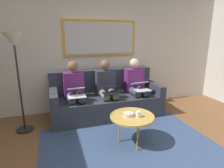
# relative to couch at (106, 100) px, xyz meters

# --- Properties ---
(wall_rear) EXTENTS (6.00, 0.12, 2.60)m
(wall_rear) POSITION_rel_couch_xyz_m (0.00, -0.48, 0.99)
(wall_rear) COLOR beige
(wall_rear) RESTS_ON ground_plane
(area_rug) EXTENTS (2.60, 1.80, 0.01)m
(area_rug) POSITION_rel_couch_xyz_m (0.00, 1.27, -0.31)
(area_rug) COLOR #33476B
(area_rug) RESTS_ON ground_plane
(couch) EXTENTS (2.20, 0.90, 0.90)m
(couch) POSITION_rel_couch_xyz_m (0.00, 0.00, 0.00)
(couch) COLOR #2D333D
(couch) RESTS_ON ground_plane
(framed_mirror) EXTENTS (1.55, 0.05, 0.74)m
(framed_mirror) POSITION_rel_couch_xyz_m (0.00, -0.39, 1.24)
(framed_mirror) COLOR #B7892D
(coffee_table) EXTENTS (0.66, 0.66, 0.47)m
(coffee_table) POSITION_rel_couch_xyz_m (-0.05, 1.22, 0.13)
(coffee_table) COLOR tan
(coffee_table) RESTS_ON ground_plane
(cup) EXTENTS (0.07, 0.07, 0.09)m
(cup) POSITION_rel_couch_xyz_m (-0.12, 1.28, 0.19)
(cup) COLOR silver
(cup) RESTS_ON coffee_table
(bowl) EXTENTS (0.15, 0.15, 0.05)m
(bowl) POSITION_rel_couch_xyz_m (-0.00, 1.20, 0.17)
(bowl) COLOR beige
(bowl) RESTS_ON coffee_table
(person_left) EXTENTS (0.38, 0.58, 1.14)m
(person_left) POSITION_rel_couch_xyz_m (-0.64, 0.07, 0.30)
(person_left) COLOR #66236B
(person_left) RESTS_ON couch
(laptop_silver) EXTENTS (0.31, 0.36, 0.16)m
(laptop_silver) POSITION_rel_couch_xyz_m (-0.64, 0.30, 0.31)
(laptop_silver) COLOR silver
(person_middle) EXTENTS (0.38, 0.58, 1.14)m
(person_middle) POSITION_rel_couch_xyz_m (0.00, 0.07, 0.30)
(person_middle) COLOR #2D3342
(person_middle) RESTS_ON couch
(laptop_black) EXTENTS (0.32, 0.32, 0.14)m
(laptop_black) POSITION_rel_couch_xyz_m (0.00, 0.32, 0.31)
(laptop_black) COLOR black
(person_right) EXTENTS (0.38, 0.58, 1.14)m
(person_right) POSITION_rel_couch_xyz_m (0.64, 0.07, 0.30)
(person_right) COLOR #66236B
(person_right) RESTS_ON couch
(laptop_white) EXTENTS (0.31, 0.35, 0.15)m
(laptop_white) POSITION_rel_couch_xyz_m (0.64, 0.31, 0.31)
(laptop_white) COLOR white
(standing_lamp) EXTENTS (0.32, 0.32, 1.66)m
(standing_lamp) POSITION_rel_couch_xyz_m (1.55, 0.27, 1.06)
(standing_lamp) COLOR black
(standing_lamp) RESTS_ON ground_plane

